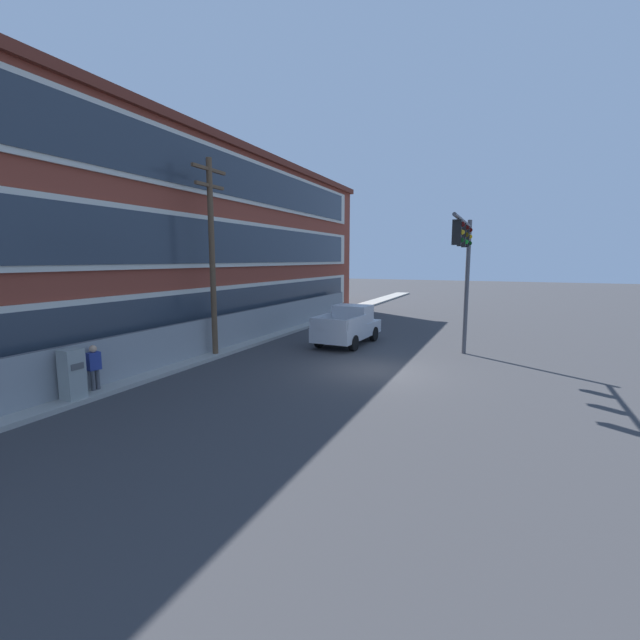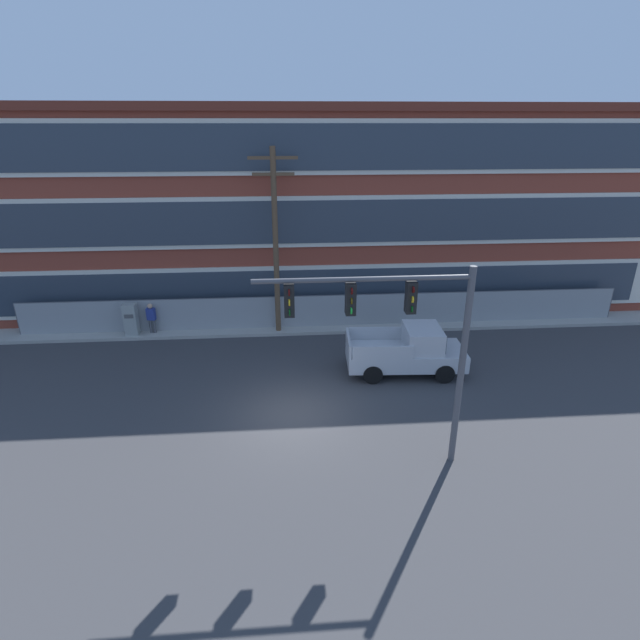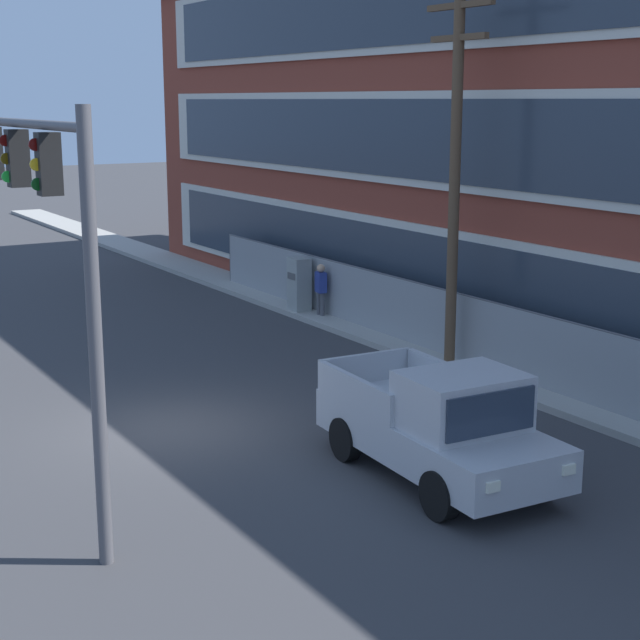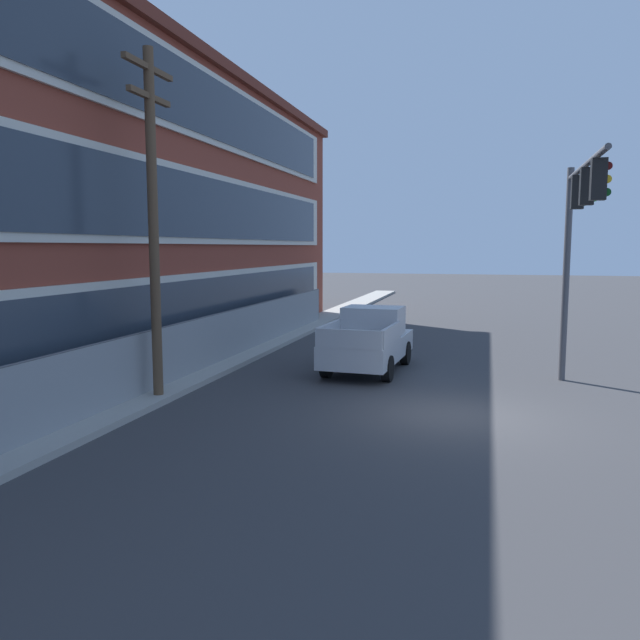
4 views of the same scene
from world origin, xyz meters
The scene contains 6 objects.
ground_plane centered at (0.00, 0.00, 0.00)m, with size 160.00×160.00×0.00m, color #38383A.
sidewalk_building_side centered at (0.00, 8.01, 0.08)m, with size 80.00×1.67×0.16m, color #9E9B93.
chain_link_fence centered at (1.92, 8.01, 0.93)m, with size 30.48×0.06×1.82m.
traffic_signal_mast centered at (2.99, -3.00, 4.66)m, with size 6.12×0.43×6.35m.
pickup_truck_silver centered at (4.93, 2.96, 0.96)m, with size 5.06×2.39×2.04m.
utility_pole_near_corner centered at (-0.55, 7.59, 4.92)m, with size 2.24×0.26×8.97m.
Camera 4 is at (-15.01, -0.73, 4.03)m, focal length 35.00 mm.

